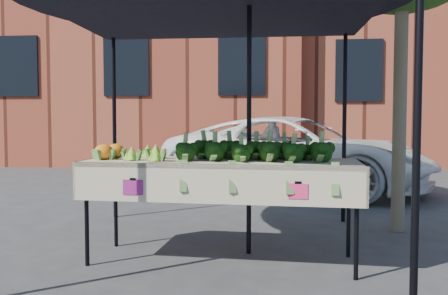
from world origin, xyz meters
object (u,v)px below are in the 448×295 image
(canopy, at_px, (213,108))
(vehicle, at_px, (297,57))
(street_tree, at_px, (401,39))
(table, at_px, (222,211))

(canopy, height_order, vehicle, vehicle)
(street_tree, bearing_deg, table, -144.12)
(street_tree, bearing_deg, canopy, -153.43)
(vehicle, distance_m, street_tree, 3.24)
(vehicle, relative_size, street_tree, 1.11)
(table, xyz_separation_m, canopy, (-0.12, 0.35, 0.92))
(table, xyz_separation_m, street_tree, (1.86, 1.35, 1.70))
(table, xyz_separation_m, vehicle, (0.88, 4.43, 1.93))
(table, bearing_deg, street_tree, 35.88)
(table, relative_size, street_tree, 0.57)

